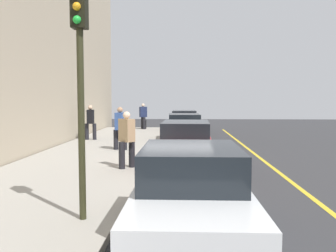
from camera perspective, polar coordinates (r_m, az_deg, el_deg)
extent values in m
plane|color=#333335|center=(13.46, 1.57, -5.56)|extent=(56.00, 56.00, 0.00)
cube|color=#A39E93|center=(13.89, -12.23, -5.04)|extent=(28.00, 4.60, 0.15)
cube|color=gold|center=(13.79, 15.05, -5.45)|extent=(28.00, 0.14, 0.01)
cube|color=white|center=(17.83, -0.48, -2.77)|extent=(5.45, 0.56, 0.22)
cylinder|color=black|center=(23.29, 4.65, -0.60)|extent=(0.64, 0.22, 0.64)
cylinder|color=black|center=(23.29, 0.51, -0.59)|extent=(0.64, 0.22, 0.64)
cylinder|color=black|center=(26.07, 4.42, -0.08)|extent=(0.64, 0.22, 0.64)
cylinder|color=black|center=(26.07, 0.72, -0.07)|extent=(0.64, 0.22, 0.64)
cube|color=maroon|center=(24.65, 2.58, 0.31)|extent=(4.50, 1.81, 0.64)
cube|color=black|center=(24.84, 2.58, 1.78)|extent=(2.34, 1.60, 0.60)
cylinder|color=black|center=(17.68, 5.49, -2.16)|extent=(0.65, 0.24, 0.64)
cylinder|color=black|center=(17.61, 0.04, -2.17)|extent=(0.65, 0.24, 0.64)
cylinder|color=black|center=(20.40, 4.77, -1.30)|extent=(0.65, 0.24, 0.64)
cylinder|color=black|center=(20.34, 0.05, -1.30)|extent=(0.65, 0.24, 0.64)
cube|color=black|center=(18.96, 2.58, -0.88)|extent=(4.50, 1.97, 0.64)
cube|color=black|center=(19.14, 2.56, 1.02)|extent=(2.36, 1.69, 0.60)
cylinder|color=black|center=(11.14, 6.94, -5.99)|extent=(0.65, 0.24, 0.64)
cylinder|color=black|center=(11.18, -1.73, -5.92)|extent=(0.65, 0.24, 0.64)
cylinder|color=black|center=(14.02, 6.37, -3.86)|extent=(0.65, 0.24, 0.64)
cylinder|color=black|center=(14.06, -0.50, -3.81)|extent=(0.65, 0.24, 0.64)
cube|color=maroon|center=(12.53, 2.79, -3.56)|extent=(4.77, 1.95, 0.64)
cube|color=black|center=(12.69, 2.82, -0.64)|extent=(2.50, 1.68, 0.60)
cylinder|color=black|center=(7.35, 10.16, -11.42)|extent=(0.64, 0.22, 0.64)
cylinder|color=black|center=(7.33, -3.25, -11.41)|extent=(0.64, 0.22, 0.64)
cube|color=white|center=(5.99, 3.66, -12.31)|extent=(4.12, 1.82, 0.64)
cube|color=black|center=(6.05, 3.65, -6.11)|extent=(2.15, 1.61, 0.60)
cylinder|color=black|center=(26.13, -4.08, 0.51)|extent=(0.20, 0.20, 0.86)
cylinder|color=black|center=(25.75, -3.80, 0.45)|extent=(0.20, 0.20, 0.86)
cube|color=#1E284C|center=(25.90, -3.95, 2.24)|extent=(0.49, 0.58, 0.73)
sphere|color=beige|center=(25.88, -3.96, 3.31)|extent=(0.24, 0.24, 0.24)
cylinder|color=black|center=(15.49, -8.24, -2.15)|extent=(0.20, 0.20, 0.85)
cylinder|color=black|center=(15.35, -6.85, -2.19)|extent=(0.20, 0.20, 0.85)
cube|color=#335193|center=(15.35, -7.58, 0.76)|extent=(0.54, 0.40, 0.73)
sphere|color=tan|center=(15.33, -7.60, 2.55)|extent=(0.24, 0.24, 0.24)
cylinder|color=black|center=(11.47, -5.75, -4.44)|extent=(0.19, 0.19, 0.83)
cylinder|color=black|center=(11.23, -7.31, -4.64)|extent=(0.19, 0.19, 0.83)
cube|color=tan|center=(11.26, -6.55, -0.67)|extent=(0.55, 0.55, 0.71)
sphere|color=beige|center=(11.23, -6.57, 1.71)|extent=(0.23, 0.23, 0.23)
cylinder|color=black|center=(19.55, -12.70, -0.87)|extent=(0.20, 0.20, 0.86)
cylinder|color=black|center=(19.47, -11.55, -0.87)|extent=(0.20, 0.20, 0.86)
cube|color=black|center=(19.46, -12.16, 1.45)|extent=(0.51, 0.34, 0.73)
sphere|color=#D8AD8C|center=(19.44, -12.18, 2.88)|extent=(0.24, 0.24, 0.24)
cylinder|color=#2D2D19|center=(6.53, -13.54, 0.06)|extent=(0.12, 0.12, 3.37)
cube|color=black|center=(6.70, -13.86, 17.67)|extent=(0.26, 0.26, 0.70)
sphere|color=orange|center=(6.56, -14.24, 17.87)|extent=(0.14, 0.14, 0.14)
sphere|color=green|center=(6.51, -14.20, 15.99)|extent=(0.14, 0.14, 0.14)
cube|color=black|center=(26.39, -3.71, 0.30)|extent=(0.34, 0.22, 0.64)
cylinder|color=#4C4C4C|center=(26.36, -3.72, 1.38)|extent=(0.03, 0.03, 0.36)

